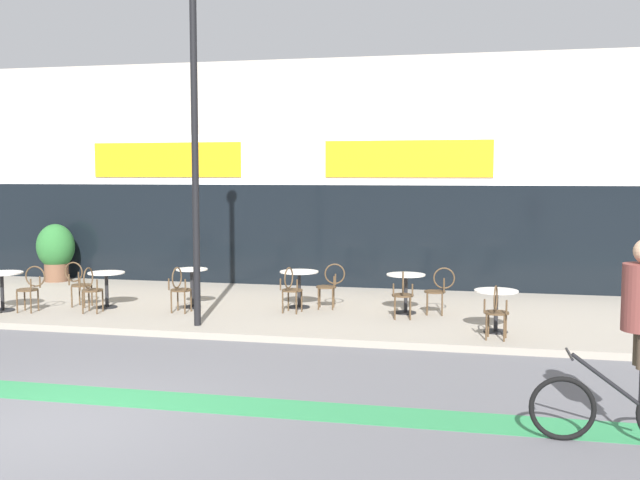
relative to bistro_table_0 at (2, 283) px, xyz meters
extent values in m
plane|color=#5B5B60|center=(4.45, -5.53, -0.67)|extent=(120.00, 120.00, 0.00)
cube|color=gray|center=(4.45, 1.72, -0.61)|extent=(40.00, 5.50, 0.12)
cube|color=#B2A899|center=(4.45, 6.47, 2.06)|extent=(40.00, 4.00, 5.45)
cube|color=black|center=(4.45, 4.50, 0.65)|extent=(38.80, 0.10, 2.40)
cube|color=white|center=(4.45, 4.52, 2.45)|extent=(39.20, 0.14, 1.20)
cube|color=orange|center=(1.50, 4.45, 2.45)|extent=(3.82, 0.08, 0.84)
cube|color=orange|center=(7.39, 4.45, 2.45)|extent=(3.82, 0.08, 0.84)
cube|color=#2D844C|center=(4.45, -4.33, -0.66)|extent=(36.00, 0.70, 0.01)
cylinder|color=black|center=(0.00, 0.00, -0.53)|extent=(0.44, 0.44, 0.02)
cylinder|color=black|center=(0.00, 0.00, -0.18)|extent=(0.07, 0.07, 0.73)
cylinder|color=silver|center=(0.00, 0.00, 0.20)|extent=(0.79, 0.79, 0.02)
cylinder|color=black|center=(1.81, 0.76, -0.53)|extent=(0.40, 0.40, 0.02)
cylinder|color=black|center=(1.81, 0.76, -0.20)|extent=(0.07, 0.07, 0.69)
cylinder|color=silver|center=(1.81, 0.76, 0.15)|extent=(0.72, 0.72, 0.02)
cylinder|color=black|center=(3.46, 1.16, -0.53)|extent=(0.35, 0.35, 0.02)
cylinder|color=black|center=(3.46, 1.16, -0.17)|extent=(0.07, 0.07, 0.75)
cylinder|color=silver|center=(3.46, 1.16, 0.22)|extent=(0.63, 0.63, 0.02)
cylinder|color=black|center=(5.55, 1.59, -0.53)|extent=(0.42, 0.42, 0.02)
cylinder|color=black|center=(5.55, 1.59, -0.19)|extent=(0.07, 0.07, 0.71)
cylinder|color=silver|center=(5.55, 1.59, 0.17)|extent=(0.77, 0.77, 0.02)
cylinder|color=black|center=(7.69, 1.46, -0.53)|extent=(0.41, 0.41, 0.02)
cylinder|color=black|center=(7.69, 1.46, -0.18)|extent=(0.07, 0.07, 0.73)
cylinder|color=silver|center=(7.69, 1.46, 0.20)|extent=(0.74, 0.74, 0.02)
cylinder|color=black|center=(9.35, 0.06, -0.53)|extent=(0.40, 0.40, 0.02)
cylinder|color=black|center=(9.35, 0.06, -0.20)|extent=(0.07, 0.07, 0.69)
cylinder|color=silver|center=(9.35, 0.06, 0.16)|extent=(0.73, 0.73, 0.02)
cylinder|color=#4C3823|center=(0.55, 0.00, -0.11)|extent=(0.43, 0.43, 0.03)
cylinder|color=#4C3823|center=(0.42, -0.15, -0.34)|extent=(0.03, 0.03, 0.42)
cylinder|color=#4C3823|center=(0.40, 0.13, -0.34)|extent=(0.03, 0.03, 0.42)
cylinder|color=#4C3823|center=(0.70, -0.13, -0.34)|extent=(0.03, 0.03, 0.42)
cylinder|color=#4C3823|center=(0.68, 0.15, -0.34)|extent=(0.03, 0.03, 0.42)
torus|color=#4C3823|center=(0.72, 0.01, 0.15)|extent=(0.41, 0.06, 0.41)
cylinder|color=#4C3823|center=(0.73, -0.16, 0.02)|extent=(0.03, 0.03, 0.23)
cylinder|color=#4C3823|center=(0.70, 0.18, 0.02)|extent=(0.03, 0.03, 0.23)
cylinder|color=#4C3823|center=(1.81, 0.21, -0.11)|extent=(0.44, 0.44, 0.03)
cylinder|color=#4C3823|center=(1.66, 0.34, -0.34)|extent=(0.03, 0.03, 0.42)
cylinder|color=#4C3823|center=(1.94, 0.36, -0.34)|extent=(0.03, 0.03, 0.42)
cylinder|color=#4C3823|center=(1.68, 0.06, -0.34)|extent=(0.03, 0.03, 0.42)
cylinder|color=#4C3823|center=(1.96, 0.08, -0.34)|extent=(0.03, 0.03, 0.42)
torus|color=#4C3823|center=(1.83, 0.04, 0.15)|extent=(0.07, 0.41, 0.41)
cylinder|color=#4C3823|center=(1.66, 0.03, 0.02)|extent=(0.03, 0.03, 0.23)
cylinder|color=#4C3823|center=(2.00, 0.06, 0.02)|extent=(0.03, 0.03, 0.23)
cylinder|color=#4C3823|center=(1.26, 0.76, -0.11)|extent=(0.41, 0.41, 0.03)
cylinder|color=#4C3823|center=(1.40, 0.90, -0.34)|extent=(0.03, 0.03, 0.42)
cylinder|color=#4C3823|center=(1.40, 0.62, -0.34)|extent=(0.03, 0.03, 0.42)
cylinder|color=#4C3823|center=(1.13, 0.91, -0.34)|extent=(0.03, 0.03, 0.42)
cylinder|color=#4C3823|center=(1.12, 0.63, -0.34)|extent=(0.03, 0.03, 0.42)
torus|color=#4C3823|center=(1.09, 0.77, 0.15)|extent=(0.41, 0.04, 0.41)
cylinder|color=#4C3823|center=(1.10, 0.94, 0.02)|extent=(0.03, 0.03, 0.23)
cylinder|color=#4C3823|center=(1.09, 0.60, 0.02)|extent=(0.03, 0.03, 0.23)
cylinder|color=#4C3823|center=(3.46, 0.61, -0.11)|extent=(0.42, 0.42, 0.03)
cylinder|color=#4C3823|center=(3.32, 0.76, -0.34)|extent=(0.03, 0.03, 0.42)
cylinder|color=#4C3823|center=(3.60, 0.75, -0.34)|extent=(0.03, 0.03, 0.42)
cylinder|color=#4C3823|center=(3.31, 0.48, -0.34)|extent=(0.03, 0.03, 0.42)
cylinder|color=#4C3823|center=(3.59, 0.47, -0.34)|extent=(0.03, 0.03, 0.42)
torus|color=#4C3823|center=(3.45, 0.44, 0.15)|extent=(0.05, 0.41, 0.41)
cylinder|color=#4C3823|center=(3.28, 0.45, 0.02)|extent=(0.03, 0.03, 0.23)
cylinder|color=#4C3823|center=(3.62, 0.44, 0.02)|extent=(0.03, 0.03, 0.23)
cylinder|color=#4C3823|center=(5.55, 1.04, -0.11)|extent=(0.45, 0.45, 0.03)
cylinder|color=#4C3823|center=(5.43, 1.20, -0.34)|extent=(0.03, 0.03, 0.42)
cylinder|color=#4C3823|center=(5.71, 1.16, -0.34)|extent=(0.03, 0.03, 0.42)
cylinder|color=#4C3823|center=(5.40, 0.92, -0.34)|extent=(0.03, 0.03, 0.42)
cylinder|color=#4C3823|center=(5.67, 0.89, -0.34)|extent=(0.03, 0.03, 0.42)
torus|color=#4C3823|center=(5.53, 0.88, 0.15)|extent=(0.08, 0.41, 0.41)
cylinder|color=#4C3823|center=(5.36, 0.90, 0.02)|extent=(0.03, 0.03, 0.23)
cylinder|color=#4C3823|center=(5.70, 0.85, 0.02)|extent=(0.03, 0.03, 0.23)
cylinder|color=#4C3823|center=(6.10, 1.59, -0.11)|extent=(0.45, 0.45, 0.03)
cylinder|color=#4C3823|center=(5.98, 1.44, -0.34)|extent=(0.03, 0.03, 0.42)
cylinder|color=#4C3823|center=(5.95, 1.72, -0.34)|extent=(0.03, 0.03, 0.42)
cylinder|color=#4C3823|center=(6.26, 1.47, -0.34)|extent=(0.03, 0.03, 0.42)
cylinder|color=#4C3823|center=(6.23, 1.75, -0.34)|extent=(0.03, 0.03, 0.42)
torus|color=#4C3823|center=(6.27, 1.61, 0.15)|extent=(0.41, 0.08, 0.41)
cylinder|color=#4C3823|center=(6.29, 1.45, 0.02)|extent=(0.03, 0.03, 0.23)
cylinder|color=#4C3823|center=(6.25, 1.78, 0.02)|extent=(0.03, 0.03, 0.23)
cylinder|color=#4C3823|center=(7.69, 0.91, -0.11)|extent=(0.45, 0.45, 0.03)
cylinder|color=#4C3823|center=(7.53, 1.03, -0.34)|extent=(0.03, 0.03, 0.42)
cylinder|color=#4C3823|center=(7.81, 1.07, -0.34)|extent=(0.03, 0.03, 0.42)
cylinder|color=#4C3823|center=(7.57, 0.75, -0.34)|extent=(0.03, 0.03, 0.42)
cylinder|color=#4C3823|center=(7.85, 0.79, -0.34)|extent=(0.03, 0.03, 0.42)
torus|color=#4C3823|center=(7.71, 0.74, 0.15)|extent=(0.08, 0.41, 0.41)
cylinder|color=#4C3823|center=(7.54, 0.72, 0.02)|extent=(0.03, 0.03, 0.23)
cylinder|color=#4C3823|center=(7.88, 0.76, 0.02)|extent=(0.03, 0.03, 0.23)
cylinder|color=#4C3823|center=(8.24, 1.46, -0.11)|extent=(0.42, 0.42, 0.03)
cylinder|color=#4C3823|center=(8.11, 1.31, -0.34)|extent=(0.03, 0.03, 0.42)
cylinder|color=#4C3823|center=(8.09, 1.59, -0.34)|extent=(0.03, 0.03, 0.42)
cylinder|color=#4C3823|center=(8.39, 1.33, -0.34)|extent=(0.03, 0.03, 0.42)
cylinder|color=#4C3823|center=(8.37, 1.61, -0.34)|extent=(0.03, 0.03, 0.42)
torus|color=#4C3823|center=(8.41, 1.47, 0.15)|extent=(0.41, 0.05, 0.41)
cylinder|color=#4C3823|center=(8.42, 1.30, 0.02)|extent=(0.03, 0.03, 0.23)
cylinder|color=#4C3823|center=(8.40, 1.64, 0.02)|extent=(0.03, 0.03, 0.23)
cylinder|color=#4C3823|center=(9.35, -0.49, -0.11)|extent=(0.44, 0.44, 0.03)
cylinder|color=#4C3823|center=(9.23, -0.33, -0.34)|extent=(0.03, 0.03, 0.42)
cylinder|color=#4C3823|center=(9.51, -0.37, -0.34)|extent=(0.03, 0.03, 0.42)
cylinder|color=#4C3823|center=(9.20, -0.61, -0.34)|extent=(0.03, 0.03, 0.42)
cylinder|color=#4C3823|center=(9.47, -0.64, -0.34)|extent=(0.03, 0.03, 0.42)
torus|color=#4C3823|center=(9.33, -0.66, 0.15)|extent=(0.08, 0.41, 0.41)
cylinder|color=#4C3823|center=(9.16, -0.64, 0.02)|extent=(0.03, 0.03, 0.23)
cylinder|color=#4C3823|center=(9.50, -0.68, 0.02)|extent=(0.03, 0.03, 0.23)
cylinder|color=brown|center=(-1.24, 3.87, -0.31)|extent=(0.57, 0.57, 0.48)
ellipsoid|color=#28662D|center=(-1.24, 3.87, 0.32)|extent=(0.92, 0.92, 1.10)
cylinder|color=black|center=(4.23, -0.49, 2.29)|extent=(0.12, 0.12, 5.67)
torus|color=black|center=(9.97, -4.71, -0.32)|extent=(0.69, 0.07, 0.68)
cylinder|color=black|center=(10.45, -4.70, -0.03)|extent=(0.82, 0.06, 0.62)
cylinder|color=black|center=(10.03, -4.71, 0.26)|extent=(0.04, 0.48, 0.03)
camera|label=1|loc=(9.15, -12.70, 2.12)|focal=42.00mm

